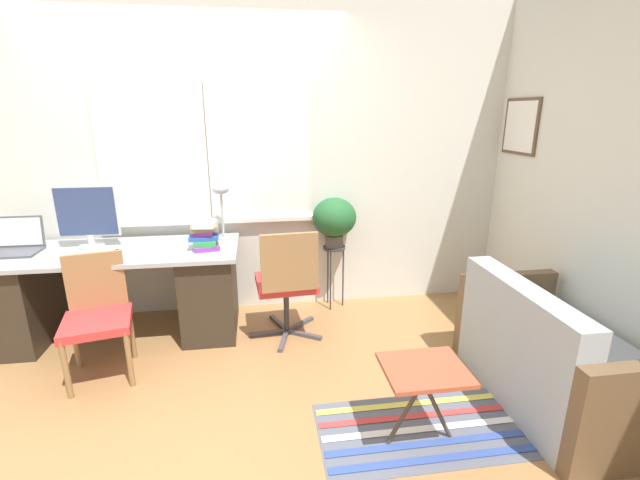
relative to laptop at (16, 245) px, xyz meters
The scene contains 17 objects.
ground_plane 1.57m from the laptop, 17.76° to the right, with size 14.00×14.00×0.00m, color #9E7042.
wall_back_with_window 1.47m from the laptop, 16.45° to the left, with size 9.00×0.12×2.70m.
wall_right_with_picture 4.10m from the laptop, ahead, with size 0.08×9.00×2.70m.
desk 0.79m from the laptop, ahead, with size 1.90×0.72×0.72m.
laptop is the anchor object (origin of this frame).
monitor 0.55m from the laptop, ahead, with size 0.45×0.18×0.48m.
keyboard 0.52m from the laptop, 19.94° to the right, with size 0.39×0.15×0.02m.
mouse 0.77m from the laptop, 11.83° to the right, with size 0.04×0.07×0.04m.
desk_lamp 1.55m from the laptop, ahead, with size 0.14×0.14×0.46m.
book_stack 1.40m from the laptop, ahead, with size 0.23×0.19×0.22m.
desk_chair_wooden 0.97m from the laptop, 38.72° to the right, with size 0.49×0.50×0.82m.
office_chair_swivel 2.04m from the laptop, ahead, with size 0.58×0.59×0.91m.
couch_loveseat 3.81m from the laptop, 19.80° to the right, with size 0.72×1.26×0.77m.
plant_stand 2.49m from the laptop, ahead, with size 0.20×0.20×0.58m.
potted_plant 2.47m from the laptop, ahead, with size 0.38×0.38×0.44m.
floor_rug_striped 3.19m from the laptop, 27.70° to the right, with size 1.32×0.60×0.01m.
folding_stool 3.06m from the laptop, 29.86° to the right, with size 0.43×0.37×0.46m.
Camera 1 is at (0.51, -2.94, 1.73)m, focal length 24.00 mm.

